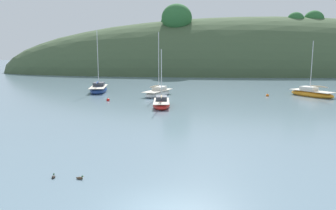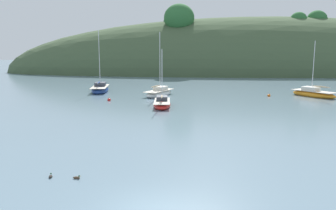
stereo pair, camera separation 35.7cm
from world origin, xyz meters
name	(u,v)px [view 2 (the right image)]	position (x,y,z in m)	size (l,w,h in m)	color
far_shoreline_hill	(263,73)	(24.93, 84.95, 0.07)	(150.00, 36.00, 34.35)	#425638
sailboat_navy_dinghy	(159,93)	(-1.91, 35.46, 0.41)	(4.71, 6.87, 9.38)	white
sailboat_cream_ketch	(100,89)	(-11.62, 39.59, 0.44)	(3.34, 7.64, 9.91)	navy
sailboat_black_sloop	(162,104)	(-0.94, 25.99, 0.37)	(2.20, 5.89, 6.94)	red
sailboat_blue_center	(313,94)	(20.34, 35.54, 0.41)	(5.69, 6.85, 8.14)	orange
mooring_buoy_channel	(269,96)	(13.97, 35.36, 0.12)	(0.44, 0.44, 0.54)	orange
mooring_buoy_outer	(109,100)	(-8.19, 30.27, 0.12)	(0.44, 0.44, 0.54)	red
duck_lone_right	(51,176)	(-5.59, 3.59, 0.05)	(0.25, 0.42, 0.24)	#2D2823
duck_trailing	(77,178)	(-4.14, 3.46, 0.05)	(0.43, 0.21, 0.24)	#473828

